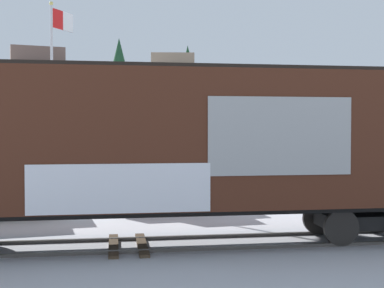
{
  "coord_description": "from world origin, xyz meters",
  "views": [
    {
      "loc": [
        -2.31,
        -12.9,
        2.94
      ],
      "look_at": [
        0.92,
        1.59,
        2.51
      ],
      "focal_mm": 48.68,
      "sensor_mm": 36.0,
      "label": 1
    }
  ],
  "objects": [
    {
      "name": "hillside",
      "position": [
        -0.01,
        68.84,
        5.71
      ],
      "size": [
        112.16,
        28.45,
        15.74
      ],
      "color": "silver",
      "rests_on": "ground_plane"
    },
    {
      "name": "freight_car",
      "position": [
        -0.29,
        -0.0,
        2.62
      ],
      "size": [
        15.73,
        3.94,
        4.58
      ],
      "color": "#472316",
      "rests_on": "ground_plane"
    },
    {
      "name": "flagpole",
      "position": [
        -3.18,
        11.81,
        5.66
      ],
      "size": [
        1.04,
        1.38,
        8.7
      ],
      "color": "silver",
      "rests_on": "ground_plane"
    },
    {
      "name": "track",
      "position": [
        -0.22,
        -0.0,
        0.04
      ],
      "size": [
        59.96,
        5.94,
        0.08
      ],
      "color": "#4C4742",
      "rests_on": "ground_plane"
    },
    {
      "name": "ground_plane",
      "position": [
        0.0,
        0.0,
        0.0
      ],
      "size": [
        260.0,
        260.0,
        0.0
      ],
      "primitive_type": "plane",
      "color": "#B2B5BC"
    },
    {
      "name": "parked_car_silver",
      "position": [
        0.93,
        5.47,
        0.82
      ],
      "size": [
        4.19,
        2.03,
        1.65
      ],
      "color": "#B7BABF",
      "rests_on": "ground_plane"
    }
  ]
}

